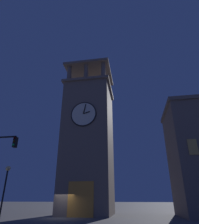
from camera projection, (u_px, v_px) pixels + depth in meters
name	position (u px, v px, depth m)	size (l,w,h in m)	color
ground_plane	(59.00, 218.00, 22.14)	(200.00, 200.00, 0.00)	#4C4C51
clocktower	(89.00, 142.00, 30.17)	(7.43, 7.91, 25.13)	#75665B
street_lamp	(6.00, 182.00, 17.58)	(0.44, 0.44, 4.81)	black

